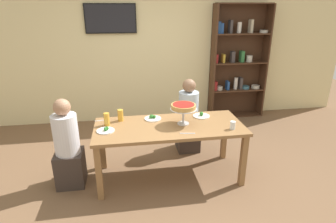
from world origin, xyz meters
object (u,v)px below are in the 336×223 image
Objects in this scene: beer_glass_amber_tall at (107,119)px; cutlery_fork_near at (102,120)px; television at (111,18)px; dining_table at (169,132)px; bookshelf at (238,62)px; cutlery_knife_near at (188,133)px; salad_plate_near_diner at (106,130)px; diner_head_west at (68,150)px; salad_plate_spare at (153,118)px; diner_far_right at (188,121)px; salad_plate_far_diner at (201,115)px; water_glass_clear_near at (233,125)px; deep_dish_pizza_stand at (183,108)px; beer_glass_amber_short at (121,115)px.

beer_glass_amber_tall reaches higher than cutlery_fork_near.
television is 5.03× the size of cutlery_fork_near.
dining_table is 2.68m from bookshelf.
television is at bearing 120.01° from cutlery_knife_near.
television is 4.20× the size of salad_plate_near_diner.
diner_head_west reaches higher than salad_plate_spare.
diner_far_right is at bearing -171.30° from cutlery_fork_near.
cutlery_fork_near is at bearing -146.01° from bookshelf.
cutlery_knife_near is at bearing -57.15° from dining_table.
salad_plate_spare is at bearing 178.88° from salad_plate_far_diner.
cutlery_fork_near is 1.00× the size of cutlery_knife_near.
diner_head_west is 1.49m from cutlery_knife_near.
salad_plate_spare is (1.08, 0.22, 0.26)m from diner_head_west.
diner_head_west is 5.34× the size of salad_plate_near_diner.
beer_glass_amber_tall is 0.91× the size of cutlery_knife_near.
salad_plate_far_diner is 1.25× the size of cutlery_fork_near.
water_glass_clear_near is (0.75, -0.23, 0.14)m from dining_table.
water_glass_clear_near is (0.56, -0.25, -0.17)m from deep_dish_pizza_stand.
diner_far_right reaches higher than salad_plate_spare.
beer_glass_amber_short is at bearing 160.27° from water_glass_clear_near.
diner_head_west is at bearing 171.13° from salad_plate_near_diner.
beer_glass_amber_short is (-0.60, 0.25, 0.16)m from dining_table.
television is at bearing -103.37° from cutlery_fork_near.
cutlery_knife_near is (1.44, -0.29, 0.25)m from diner_head_west.
beer_glass_amber_tall is at bearing 166.63° from water_glass_clear_near.
dining_table is 1.27m from diner_head_west.
diner_head_west is at bearing 179.02° from dining_table.
diner_head_west is at bearing -168.48° from salad_plate_spare.
diner_head_west is at bearing -167.67° from beer_glass_amber_tall.
beer_glass_amber_tall is at bearing 173.59° from deep_dish_pizza_stand.
beer_glass_amber_tall is 1.06× the size of beer_glass_amber_short.
television is 8.99× the size of water_glass_clear_near.
diner_far_right reaches higher than beer_glass_amber_short.
salad_plate_far_diner is 1.47× the size of beer_glass_amber_short.
diner_far_right is 1.35m from cutlery_fork_near.
salad_plate_near_diner is at bearing 173.31° from water_glass_clear_near.
bookshelf is 9.92× the size of salad_plate_spare.
deep_dish_pizza_stand reaches higher than salad_plate_spare.
beer_glass_amber_tall is at bearing 12.33° from diner_head_west.
diner_far_right is 1.44m from salad_plate_near_diner.
bookshelf is at bearing 65.86° from cutlery_knife_near.
beer_glass_amber_tall is (-0.06, -1.98, -1.12)m from television.
television reaches higher than cutlery_fork_near.
beer_glass_amber_short is at bearing 157.40° from dining_table.
beer_glass_amber_short is (-2.31, -1.77, -0.30)m from bookshelf.
television is 5.03× the size of cutlery_knife_near.
diner_head_west is at bearing 172.79° from water_glass_clear_near.
cutlery_fork_near is (-0.08, 0.17, -0.08)m from beer_glass_amber_tall.
diner_head_west reaches higher than beer_glass_amber_short.
dining_table is 8.71× the size of salad_plate_near_diner.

